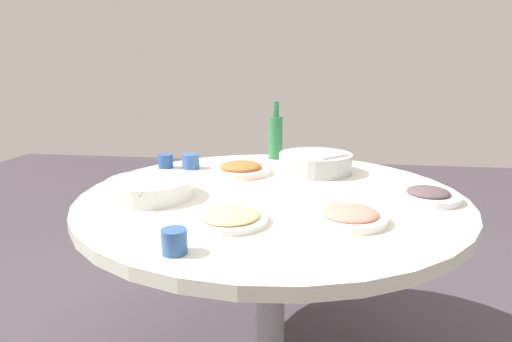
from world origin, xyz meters
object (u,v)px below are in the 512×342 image
(dish_stirfry, at_px, (241,169))
(tea_cup_far, at_px, (165,161))
(round_dining_table, at_px, (271,213))
(rice_bowl, at_px, (315,162))
(dish_eggplant, at_px, (428,195))
(tea_cup_near, at_px, (191,161))
(tea_cup_side, at_px, (174,241))
(dish_shrimp, at_px, (349,215))
(soup_bowl, at_px, (150,189))
(dish_noodles, at_px, (230,217))
(green_bottle, at_px, (275,136))

(dish_stirfry, xyz_separation_m, tea_cup_far, (0.06, 0.36, 0.01))
(round_dining_table, height_order, dish_stirfry, dish_stirfry)
(rice_bowl, xyz_separation_m, dish_eggplant, (-0.35, -0.38, -0.03))
(dish_eggplant, relative_size, tea_cup_near, 2.75)
(round_dining_table, relative_size, tea_cup_side, 21.81)
(dish_stirfry, distance_m, dish_shrimp, 0.66)
(round_dining_table, xyz_separation_m, dish_stirfry, (0.25, 0.16, 0.10))
(dish_eggplant, relative_size, tea_cup_side, 3.44)
(dish_stirfry, relative_size, tea_cup_near, 3.18)
(soup_bowl, height_order, dish_eggplant, soup_bowl)
(tea_cup_near, bearing_deg, dish_noodles, -154.22)
(soup_bowl, relative_size, dish_shrimp, 1.44)
(dish_shrimp, xyz_separation_m, green_bottle, (0.85, 0.30, 0.10))
(soup_bowl, xyz_separation_m, tea_cup_far, (0.43, 0.10, 0.00))
(dish_stirfry, bearing_deg, round_dining_table, -147.88)
(dish_eggplant, xyz_separation_m, dish_noodles, (-0.30, 0.63, -0.00))
(soup_bowl, relative_size, tea_cup_near, 4.13)
(dish_noodles, distance_m, dish_shrimp, 0.35)
(dish_stirfry, xyz_separation_m, dish_shrimp, (-0.52, -0.41, -0.00))
(round_dining_table, bearing_deg, tea_cup_far, 58.98)
(green_bottle, bearing_deg, tea_cup_near, 127.23)
(round_dining_table, relative_size, tea_cup_near, 17.46)
(soup_bowl, xyz_separation_m, dish_shrimp, (-0.14, -0.67, -0.01))
(soup_bowl, xyz_separation_m, dish_noodles, (-0.20, -0.32, -0.02))
(round_dining_table, xyz_separation_m, tea_cup_side, (-0.55, 0.18, 0.11))
(dish_noodles, xyz_separation_m, tea_cup_near, (0.64, 0.31, 0.02))
(dish_shrimp, xyz_separation_m, tea_cup_near, (0.58, 0.65, 0.01))
(round_dining_table, bearing_deg, tea_cup_side, 162.08)
(dish_noodles, bearing_deg, rice_bowl, -20.78)
(dish_noodles, bearing_deg, tea_cup_far, 33.82)
(rice_bowl, relative_size, dish_eggplant, 1.47)
(dish_stirfry, height_order, tea_cup_side, tea_cup_side)
(tea_cup_side, bearing_deg, soup_bowl, 28.73)
(dish_noodles, distance_m, green_bottle, 0.91)
(dish_eggplant, height_order, green_bottle, green_bottle)
(soup_bowl, xyz_separation_m, tea_cup_near, (0.44, -0.01, 0.00))
(dish_shrimp, xyz_separation_m, tea_cup_side, (-0.28, 0.43, 0.01))
(round_dining_table, distance_m, tea_cup_near, 0.52)
(dish_shrimp, height_order, tea_cup_near, tea_cup_near)
(dish_eggplant, distance_m, dish_stirfry, 0.75)
(tea_cup_far, height_order, tea_cup_side, same)
(rice_bowl, xyz_separation_m, tea_cup_far, (-0.01, 0.67, -0.01))
(dish_eggplant, xyz_separation_m, tea_cup_near, (0.34, 0.93, 0.02))
(round_dining_table, bearing_deg, dish_noodles, 164.97)
(dish_stirfry, distance_m, dish_noodles, 0.58)
(soup_bowl, bearing_deg, rice_bowl, -51.75)
(dish_stirfry, bearing_deg, tea_cup_side, 178.43)
(dish_eggplant, distance_m, tea_cup_near, 0.99)
(soup_bowl, bearing_deg, tea_cup_far, 13.28)
(dish_stirfry, bearing_deg, tea_cup_near, 75.00)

